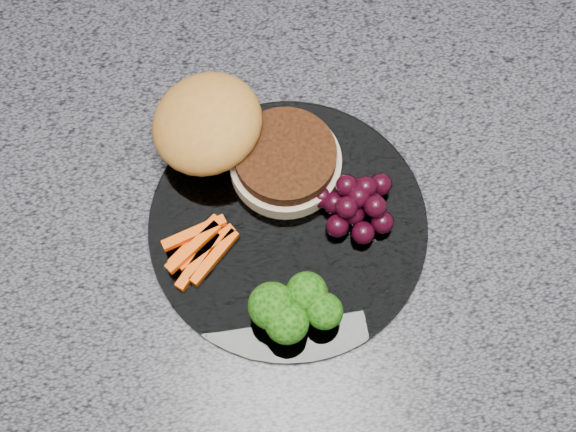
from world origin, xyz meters
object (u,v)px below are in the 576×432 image
Objects in this scene: burger at (235,139)px; island_cabinet at (338,280)px; grape_bunch at (357,204)px; plate at (288,225)px.

island_cabinet is at bearing 10.38° from burger.
island_cabinet is at bearing 71.76° from grape_bunch.
grape_bunch is (0.10, -0.08, -0.01)m from burger.
grape_bunch is (0.06, 0.00, 0.02)m from plate.
island_cabinet is 15.47× the size of grape_bunch.
burger is at bearing 142.66° from grape_bunch.
island_cabinet is 6.18× the size of burger.
plate is at bearing -139.15° from island_cabinet.
grape_bunch is (-0.02, -0.07, 0.49)m from island_cabinet.
plate is 0.07m from grape_bunch.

